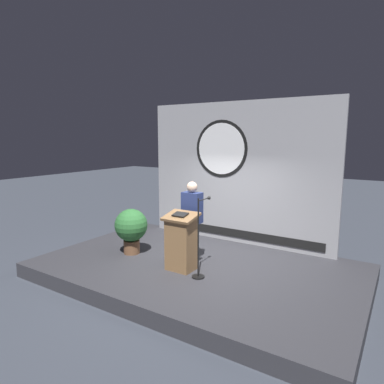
% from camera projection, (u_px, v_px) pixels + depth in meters
% --- Properties ---
extents(ground_plane, '(40.00, 40.00, 0.00)m').
position_uv_depth(ground_plane, '(197.00, 278.00, 7.00)').
color(ground_plane, '#383D47').
extents(stage_platform, '(6.40, 4.00, 0.30)m').
position_uv_depth(stage_platform, '(197.00, 271.00, 6.98)').
color(stage_platform, '#333338').
rests_on(stage_platform, ground).
extents(banner_display, '(4.79, 0.12, 3.44)m').
position_uv_depth(banner_display, '(237.00, 173.00, 8.22)').
color(banner_display, '#9E9EA3').
rests_on(banner_display, stage_platform).
extents(podium, '(0.64, 0.50, 1.15)m').
position_uv_depth(podium, '(181.00, 242.00, 6.58)').
color(podium, olive).
rests_on(podium, stage_platform).
extents(speaker_person, '(0.40, 0.26, 1.70)m').
position_uv_depth(speaker_person, '(192.00, 221.00, 6.96)').
color(speaker_person, black).
rests_on(speaker_person, stage_platform).
extents(microphone_stand, '(0.24, 0.54, 1.50)m').
position_uv_depth(microphone_stand, '(200.00, 249.00, 6.25)').
color(microphone_stand, black).
rests_on(microphone_stand, stage_platform).
extents(potted_plant, '(0.73, 0.73, 1.01)m').
position_uv_depth(potted_plant, '(131.00, 227.00, 7.51)').
color(potted_plant, brown).
rests_on(potted_plant, stage_platform).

